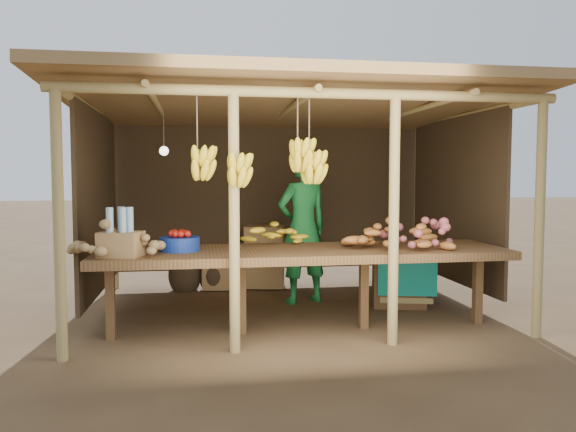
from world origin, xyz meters
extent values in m
plane|color=brown|center=(0.00, 0.00, 0.00)|extent=(60.00, 60.00, 0.00)
cylinder|color=tan|center=(-2.10, -1.50, 1.10)|extent=(0.09, 0.09, 2.20)
cylinder|color=tan|center=(2.10, -1.50, 1.10)|extent=(0.09, 0.09, 2.20)
cylinder|color=tan|center=(-2.10, 1.50, 1.10)|extent=(0.09, 0.09, 2.20)
cylinder|color=tan|center=(2.10, 1.50, 1.10)|extent=(0.09, 0.09, 2.20)
cylinder|color=tan|center=(-0.70, -1.50, 1.10)|extent=(0.09, 0.09, 2.20)
cylinder|color=tan|center=(0.70, -1.50, 1.10)|extent=(0.09, 0.09, 2.20)
cylinder|color=tan|center=(0.00, -1.50, 2.20)|extent=(4.40, 0.09, 0.09)
cylinder|color=tan|center=(0.00, 1.50, 2.20)|extent=(4.40, 0.09, 0.09)
cube|color=#9F794A|center=(0.00, 0.00, 2.29)|extent=(4.70, 3.50, 0.28)
cube|color=#40301D|center=(0.00, 1.48, 1.21)|extent=(4.20, 0.04, 1.98)
cube|color=#40301D|center=(-2.08, 0.20, 1.21)|extent=(0.04, 2.40, 1.98)
cube|color=#40301D|center=(2.08, 0.20, 1.21)|extent=(0.04, 2.40, 1.98)
cube|color=brown|center=(0.00, -0.95, 0.76)|extent=(3.90, 1.05, 0.08)
cube|color=brown|center=(-1.80, -0.95, 0.36)|extent=(0.08, 0.08, 0.72)
cube|color=brown|center=(-0.60, -0.95, 0.36)|extent=(0.08, 0.08, 0.72)
cube|color=brown|center=(0.60, -0.95, 0.36)|extent=(0.08, 0.08, 0.72)
cube|color=brown|center=(1.80, -0.95, 0.36)|extent=(0.08, 0.08, 0.72)
cylinder|color=navy|center=(-1.17, -0.90, 0.87)|extent=(0.37, 0.37, 0.13)
cube|color=#A17948|center=(-1.66, -1.20, 0.91)|extent=(0.40, 0.36, 0.22)
imported|color=#1B7933|center=(0.22, 0.27, 0.89)|extent=(0.75, 0.61, 1.78)
cube|color=brown|center=(1.29, -0.05, 0.27)|extent=(0.70, 0.63, 0.54)
cube|color=#0D9680|center=(1.29, -0.05, 0.57)|extent=(0.77, 0.71, 0.05)
cube|color=#A17948|center=(-0.12, 1.20, 0.22)|extent=(0.57, 0.48, 0.41)
cube|color=#A17948|center=(-0.12, 1.20, 0.63)|extent=(0.57, 0.48, 0.41)
cube|color=#A17948|center=(-0.68, 1.20, 0.22)|extent=(0.57, 0.48, 0.41)
ellipsoid|color=#40301D|center=(-1.18, 1.20, 0.25)|extent=(0.43, 0.43, 0.58)
ellipsoid|color=#40301D|center=(-0.79, 1.20, 0.25)|extent=(0.43, 0.43, 0.58)
camera|label=1|loc=(-1.00, -6.20, 1.50)|focal=35.00mm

